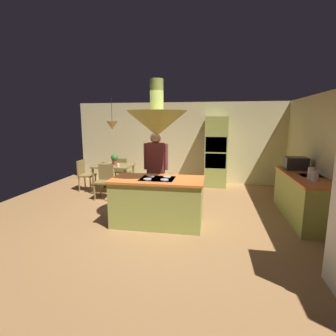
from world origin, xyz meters
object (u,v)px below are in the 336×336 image
canister_flour (315,176)px  dining_table (114,169)px  cup_on_table (118,165)px  potted_plant_on_table (115,159)px  canister_sugar (311,173)px  oven_tower (216,152)px  chair_at_corner (84,173)px  kitchen_island (157,201)px  chair_by_back_wall (122,170)px  person_at_island (156,167)px  chair_facing_island (105,179)px  microwave_on_counter (296,163)px

canister_flour → dining_table: bearing=158.1°
cup_on_table → dining_table: bearing=135.0°
potted_plant_on_table → canister_sugar: bearing=-20.7°
oven_tower → chair_at_corner: size_ratio=2.41×
potted_plant_on_table → cup_on_table: potted_plant_on_table is taller
kitchen_island → canister_sugar: bearing=9.2°
chair_by_back_wall → kitchen_island: bearing=121.8°
potted_plant_on_table → chair_by_back_wall: bearing=90.7°
chair_at_corner → cup_on_table: bearing=-100.9°
chair_at_corner → potted_plant_on_table: size_ratio=2.90×
chair_at_corner → canister_sugar: (5.43, -1.64, 0.51)m
dining_table → person_at_island: 2.09m
dining_table → chair_by_back_wall: chair_by_back_wall is taller
dining_table → chair_by_back_wall: (0.00, 0.65, -0.15)m
kitchen_island → chair_facing_island: (-1.70, 1.45, 0.05)m
canister_flour → microwave_on_counter: (0.00, 1.15, 0.05)m
canister_flour → microwave_on_counter: microwave_on_counter is taller
chair_facing_island → chair_by_back_wall: size_ratio=1.00×
oven_tower → person_at_island: (-1.28, -2.53, -0.05)m
chair_facing_island → oven_tower: bearing=32.6°
potted_plant_on_table → dining_table: bearing=-96.1°
canister_sugar → chair_facing_island: bearing=167.6°
kitchen_island → microwave_on_counter: size_ratio=3.79×
chair_at_corner → canister_flour: (5.43, -1.82, 0.49)m
person_at_island → chair_at_corner: bearing=150.0°
chair_by_back_wall → microwave_on_counter: bearing=163.8°
oven_tower → microwave_on_counter: size_ratio=4.56×
canister_flour → canister_sugar: (0.00, 0.18, 0.02)m
kitchen_island → potted_plant_on_table: 2.79m
chair_at_corner → cup_on_table: chair_at_corner is taller
person_at_island → cup_on_table: (-1.30, 1.18, -0.20)m
oven_tower → chair_by_back_wall: size_ratio=2.41×
cup_on_table → canister_sugar: bearing=-18.3°
dining_table → chair_by_back_wall: size_ratio=1.18×
dining_table → chair_by_back_wall: bearing=90.0°
potted_plant_on_table → canister_sugar: (4.53, -1.71, 0.08)m
kitchen_island → dining_table: kitchen_island is taller
kitchen_island → potted_plant_on_table: (-1.69, 2.17, 0.47)m
canister_sugar → microwave_on_counter: bearing=90.0°
chair_facing_island → cup_on_table: bearing=63.9°
kitchen_island → oven_tower: size_ratio=0.83×
person_at_island → chair_at_corner: person_at_island is taller
oven_tower → dining_table: size_ratio=2.04×
dining_table → oven_tower: bearing=22.2°
potted_plant_on_table → cup_on_table: bearing=-53.9°
potted_plant_on_table → microwave_on_counter: microwave_on_counter is taller
chair_at_corner → dining_table: bearing=-90.0°
canister_flour → chair_by_back_wall: bearing=151.5°
chair_at_corner → canister_flour: bearing=-108.5°
microwave_on_counter → canister_sugar: bearing=-90.0°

